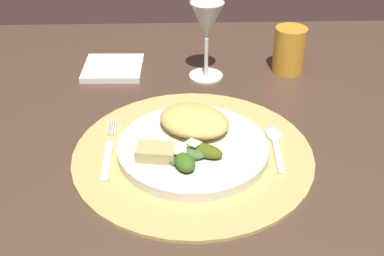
{
  "coord_description": "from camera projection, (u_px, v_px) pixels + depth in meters",
  "views": [
    {
      "loc": [
        -0.1,
        -0.7,
        1.19
      ],
      "look_at": [
        -0.07,
        -0.01,
        0.73
      ],
      "focal_mm": 46.23,
      "sensor_mm": 36.0,
      "label": 1
    }
  ],
  "objects": [
    {
      "name": "wine_glass",
      "position": [
        207.0,
        25.0,
        0.97
      ],
      "size": [
        0.07,
        0.07,
        0.16
      ],
      "color": "silver",
      "rests_on": "dining_table"
    },
    {
      "name": "amber_tumbler",
      "position": [
        289.0,
        50.0,
        1.03
      ],
      "size": [
        0.07,
        0.07,
        0.1
      ],
      "primitive_type": "cylinder",
      "color": "gold",
      "rests_on": "dining_table"
    },
    {
      "name": "placemat",
      "position": [
        193.0,
        154.0,
        0.8
      ],
      "size": [
        0.39,
        0.39,
        0.01
      ],
      "primitive_type": "cylinder",
      "color": "tan",
      "rests_on": "dining_table"
    },
    {
      "name": "dining_table",
      "position": [
        230.0,
        198.0,
        0.93
      ],
      "size": [
        1.2,
        1.04,
        0.71
      ],
      "color": "#4E3528",
      "rests_on": "ground"
    },
    {
      "name": "fork",
      "position": [
        109.0,
        152.0,
        0.8
      ],
      "size": [
        0.02,
        0.17,
        0.0
      ],
      "color": "silver",
      "rests_on": "placemat"
    },
    {
      "name": "pasta_serving",
      "position": [
        194.0,
        121.0,
        0.82
      ],
      "size": [
        0.15,
        0.14,
        0.03
      ],
      "primitive_type": "ellipsoid",
      "rotation": [
        0.0,
        0.0,
        2.58
      ],
      "color": "#E3BD61",
      "rests_on": "dinner_plate"
    },
    {
      "name": "napkin",
      "position": [
        113.0,
        68.0,
        1.05
      ],
      "size": [
        0.13,
        0.12,
        0.01
      ],
      "primitive_type": "cube",
      "rotation": [
        0.0,
        0.0,
        -0.03
      ],
      "color": "white",
      "rests_on": "dining_table"
    },
    {
      "name": "spoon",
      "position": [
        275.0,
        140.0,
        0.82
      ],
      "size": [
        0.03,
        0.13,
        0.01
      ],
      "color": "silver",
      "rests_on": "placemat"
    },
    {
      "name": "dinner_plate",
      "position": [
        193.0,
        148.0,
        0.79
      ],
      "size": [
        0.24,
        0.24,
        0.02
      ],
      "primitive_type": "cylinder",
      "color": "silver",
      "rests_on": "placemat"
    },
    {
      "name": "salad_greens",
      "position": [
        190.0,
        156.0,
        0.75
      ],
      "size": [
        0.1,
        0.08,
        0.02
      ],
      "color": "#496035",
      "rests_on": "dinner_plate"
    },
    {
      "name": "bread_piece",
      "position": [
        156.0,
        152.0,
        0.75
      ],
      "size": [
        0.06,
        0.05,
        0.02
      ],
      "primitive_type": "cube",
      "rotation": [
        0.0,
        0.0,
        6.13
      ],
      "color": "tan",
      "rests_on": "dinner_plate"
    }
  ]
}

